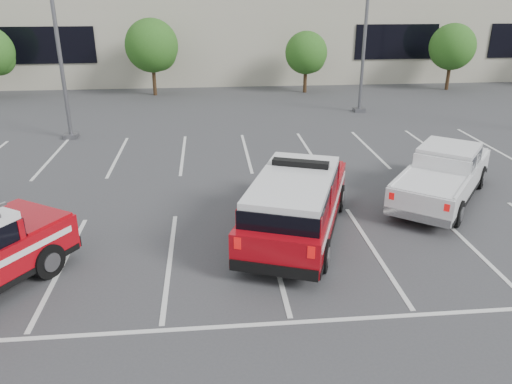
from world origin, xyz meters
The scene contains 10 objects.
ground centered at (0.00, 0.00, 0.00)m, with size 120.00×120.00×0.00m, color #3A3A3D.
stall_markings centered at (0.00, 4.50, 0.01)m, with size 23.00×15.00×0.01m, color silver.
convention_building centered at (0.18, 31.86, 4.72)m, with size 60.00×16.99×13.20m.
tree_mid_left centered at (-4.91, 22.05, 3.04)m, with size 3.37×3.37×4.85m.
tree_mid_right centered at (5.09, 22.05, 2.50)m, with size 2.77×2.77×3.99m.
tree_right centered at (15.09, 22.05, 2.77)m, with size 3.07×3.07×4.42m.
light_pole_left centered at (-8.00, 12.00, 5.19)m, with size 0.90×0.60×10.24m.
light_pole_mid centered at (7.00, 16.00, 5.19)m, with size 0.90×0.60×10.24m.
fire_chief_suv centered at (0.76, 1.14, 0.84)m, with size 4.04×6.25×2.07m.
white_pickup centered at (6.00, 3.27, 0.69)m, with size 4.99×5.61×1.72m.
Camera 1 is at (-1.58, -11.37, 6.48)m, focal length 35.00 mm.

